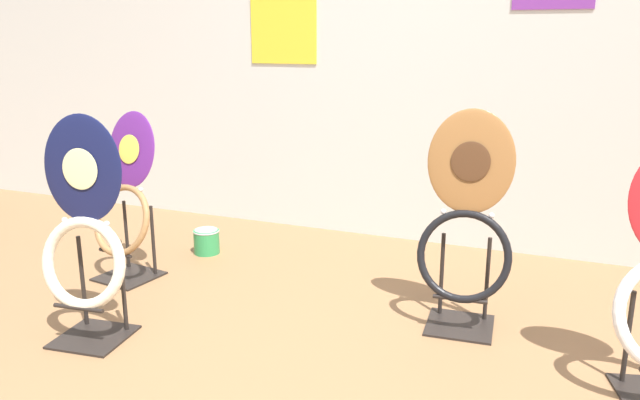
{
  "coord_description": "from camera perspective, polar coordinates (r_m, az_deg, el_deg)",
  "views": [
    {
      "loc": [
        0.91,
        -1.37,
        1.22
      ],
      "look_at": [
        -0.06,
        0.98,
        0.55
      ],
      "focal_mm": 35.0,
      "sensor_mm": 36.0,
      "label": 1
    }
  ],
  "objects": [
    {
      "name": "wall_back",
      "position": [
        3.75,
        8.78,
        15.82
      ],
      "size": [
        8.0,
        0.07,
        2.6
      ],
      "color": "silver",
      "rests_on": "ground_plane"
    },
    {
      "name": "paint_can",
      "position": [
        3.67,
        -10.33,
        -3.66
      ],
      "size": [
        0.15,
        0.15,
        0.14
      ],
      "color": "#2D8E4C",
      "rests_on": "ground_plane"
    },
    {
      "name": "toilet_seat_display_purple_note",
      "position": [
        3.32,
        -17.3,
        0.07
      ],
      "size": [
        0.39,
        0.32,
        0.86
      ],
      "color": "black",
      "rests_on": "ground_plane"
    },
    {
      "name": "toilet_seat_display_woodgrain",
      "position": [
        2.68,
        13.23,
        -2.17
      ],
      "size": [
        0.4,
        0.3,
        0.94
      ],
      "color": "black",
      "rests_on": "ground_plane"
    },
    {
      "name": "toilet_seat_display_navy_moon",
      "position": [
        2.67,
        -20.77,
        -3.21
      ],
      "size": [
        0.39,
        0.31,
        0.93
      ],
      "color": "black",
      "rests_on": "ground_plane"
    }
  ]
}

